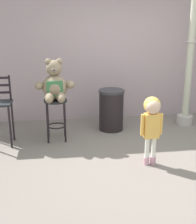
# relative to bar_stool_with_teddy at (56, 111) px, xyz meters

# --- Properties ---
(ground_plane) EXTENTS (24.00, 24.00, 0.00)m
(ground_plane) POSITION_rel_bar_stool_with_teddy_xyz_m (1.21, -1.02, -0.51)
(ground_plane) COLOR slate
(building_wall) EXTENTS (6.71, 0.30, 3.03)m
(building_wall) POSITION_rel_bar_stool_with_teddy_xyz_m (1.21, 1.24, 1.01)
(building_wall) COLOR #A28F94
(building_wall) RESTS_ON ground_plane
(bar_stool_with_teddy) EXTENTS (0.38, 0.38, 0.71)m
(bar_stool_with_teddy) POSITION_rel_bar_stool_with_teddy_xyz_m (0.00, 0.00, 0.00)
(bar_stool_with_teddy) COLOR black
(bar_stool_with_teddy) RESTS_ON ground_plane
(teddy_bear) EXTENTS (0.65, 0.58, 0.68)m
(teddy_bear) POSITION_rel_bar_stool_with_teddy_xyz_m (0.00, -0.03, 0.45)
(teddy_bear) COLOR #827157
(teddy_bear) RESTS_ON bar_stool_with_teddy
(child_walking) EXTENTS (0.31, 0.25, 0.98)m
(child_walking) POSITION_rel_bar_stool_with_teddy_xyz_m (1.30, -1.11, 0.21)
(child_walking) COLOR #CF96A7
(child_walking) RESTS_ON ground_plane
(trash_bin) EXTENTS (0.48, 0.48, 0.76)m
(trash_bin) POSITION_rel_bar_stool_with_teddy_xyz_m (1.01, 0.36, -0.12)
(trash_bin) COLOR black
(trash_bin) RESTS_ON ground_plane
(lamppost) EXTENTS (0.30, 0.30, 2.75)m
(lamppost) POSITION_rel_bar_stool_with_teddy_xyz_m (2.51, 0.46, 0.58)
(lamppost) COLOR #ADA6A0
(lamppost) RESTS_ON ground_plane
(bar_chair_empty) EXTENTS (0.38, 0.38, 1.12)m
(bar_chair_empty) POSITION_rel_bar_stool_with_teddy_xyz_m (-0.89, -0.06, 0.13)
(bar_chair_empty) COLOR black
(bar_chair_empty) RESTS_ON ground_plane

